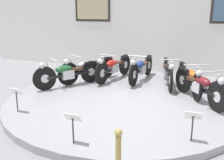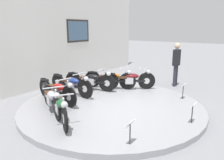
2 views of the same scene
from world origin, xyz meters
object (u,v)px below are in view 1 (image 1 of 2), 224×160
at_px(motorcycle_silver, 87,68).
at_px(info_placard_front_right, 193,119).
at_px(motorcycle_blue, 141,68).
at_px(motorcycle_green, 67,73).
at_px(motorcycle_red, 113,67).
at_px(info_placard_front_centre, 73,121).
at_px(motorcycle_orange, 190,77).
at_px(info_placard_front_left, 16,94).
at_px(motorcycle_maroon, 200,85).
at_px(motorcycle_black, 168,71).

bearing_deg(motorcycle_silver, info_placard_front_right, -40.03).
height_order(motorcycle_silver, motorcycle_blue, motorcycle_blue).
distance_m(motorcycle_green, motorcycle_red, 1.43).
height_order(motorcycle_red, info_placard_front_centre, motorcycle_red).
bearing_deg(motorcycle_orange, motorcycle_red, 168.08).
xyz_separation_m(motorcycle_orange, info_placard_front_left, (-3.11, -2.61, -0.01)).
xyz_separation_m(motorcycle_orange, info_placard_front_centre, (-1.41, -3.35, -0.01)).
bearing_deg(motorcycle_blue, motorcycle_maroon, -37.13).
xyz_separation_m(motorcycle_red, motorcycle_orange, (2.21, -0.47, -0.01)).
xyz_separation_m(motorcycle_red, info_placard_front_centre, (0.80, -3.82, -0.02)).
bearing_deg(motorcycle_black, motorcycle_green, -155.89).
bearing_deg(info_placard_front_left, motorcycle_maroon, 30.11).
bearing_deg(info_placard_front_centre, motorcycle_blue, 90.04).
bearing_deg(motorcycle_maroon, motorcycle_red, 155.89).
height_order(motorcycle_red, motorcycle_maroon, motorcycle_red).
relative_size(motorcycle_orange, info_placard_front_left, 3.64).
xyz_separation_m(motorcycle_black, info_placard_front_right, (0.90, -3.08, -0.01)).
relative_size(motorcycle_red, motorcycle_blue, 0.99).
height_order(motorcycle_green, info_placard_front_left, motorcycle_green).
height_order(motorcycle_green, motorcycle_red, motorcycle_red).
distance_m(motorcycle_maroon, info_placard_front_centre, 3.19).
xyz_separation_m(motorcycle_orange, motorcycle_maroon, (0.28, -0.65, 0.00)).
relative_size(motorcycle_black, info_placard_front_left, 3.75).
bearing_deg(motorcycle_silver, motorcycle_black, 11.80).
relative_size(motorcycle_red, motorcycle_maroon, 1.22).
bearing_deg(info_placard_front_right, motorcycle_black, 106.27).
height_order(motorcycle_black, motorcycle_maroon, motorcycle_maroon).
bearing_deg(motorcycle_green, info_placard_front_left, -90.33).
bearing_deg(info_placard_front_right, motorcycle_silver, 139.97).
xyz_separation_m(info_placard_front_centre, info_placard_front_right, (1.70, 0.74, 0.00)).
xyz_separation_m(motorcycle_silver, motorcycle_maroon, (3.10, -0.65, 0.00)).
bearing_deg(motorcycle_silver, motorcycle_orange, -0.05).
xyz_separation_m(motorcycle_green, motorcycle_red, (0.89, 1.12, 0.01)).
height_order(motorcycle_orange, info_placard_front_right, motorcycle_orange).
relative_size(motorcycle_black, info_placard_front_centre, 3.75).
distance_m(motorcycle_orange, info_placard_front_left, 4.06).
bearing_deg(motorcycle_red, motorcycle_silver, -143.07).
xyz_separation_m(motorcycle_blue, motorcycle_orange, (1.41, -0.63, -0.01)).
bearing_deg(motorcycle_orange, motorcycle_silver, 179.95).
bearing_deg(motorcycle_black, info_placard_front_right, -73.73).
relative_size(motorcycle_maroon, info_placard_front_left, 3.17).
xyz_separation_m(motorcycle_maroon, info_placard_front_left, (-3.39, -1.97, -0.02)).
relative_size(motorcycle_red, info_placard_front_left, 3.85).
height_order(motorcycle_green, motorcycle_black, motorcycle_black).
relative_size(motorcycle_blue, info_placard_front_left, 3.88).
height_order(motorcycle_orange, info_placard_front_centre, motorcycle_orange).
relative_size(motorcycle_orange, info_placard_front_centre, 3.64).
distance_m(motorcycle_blue, motorcycle_black, 0.82).
xyz_separation_m(motorcycle_silver, motorcycle_orange, (2.82, -0.00, -0.00)).
relative_size(motorcycle_silver, motorcycle_blue, 0.89).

